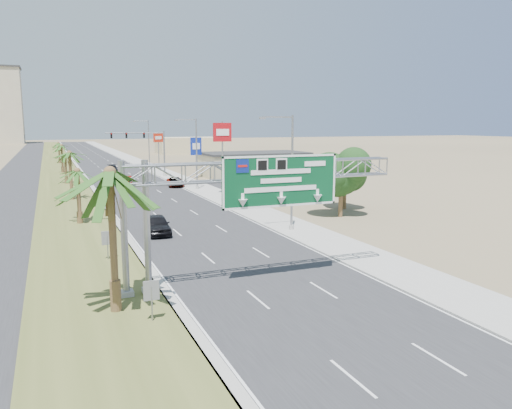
{
  "coord_description": "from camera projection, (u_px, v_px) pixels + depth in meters",
  "views": [
    {
      "loc": [
        -11.83,
        -16.43,
        9.27
      ],
      "look_at": [
        0.16,
        12.46,
        4.2
      ],
      "focal_mm": 35.0,
      "sensor_mm": 36.0,
      "label": 1
    }
  ],
  "objects": [
    {
      "name": "streetlight_near",
      "position": [
        290.0,
        177.0,
        43.01
      ],
      "size": [
        3.27,
        0.44,
        10.0
      ],
      "color": "gray",
      "rests_on": "ground"
    },
    {
      "name": "palm_row_e",
      "position": [
        61.0,
        146.0,
        94.02
      ],
      "size": [
        3.99,
        3.99,
        6.15
      ],
      "color": "brown",
      "rests_on": "ground"
    },
    {
      "name": "oak_near",
      "position": [
        341.0,
        172.0,
        49.6
      ],
      "size": [
        4.5,
        4.5,
        6.8
      ],
      "color": "brown",
      "rests_on": "ground"
    },
    {
      "name": "opposing_road",
      "position": [
        25.0,
        164.0,
        114.78
      ],
      "size": [
        8.0,
        300.0,
        0.02
      ],
      "primitive_type": "cube",
      "color": "#28282B",
      "rests_on": "ground"
    },
    {
      "name": "pole_sign_blue",
      "position": [
        196.0,
        148.0,
        85.14
      ],
      "size": [
        2.02,
        0.72,
        7.19
      ],
      "color": "gray",
      "rests_on": "ground"
    },
    {
      "name": "building_distant_right",
      "position": [
        189.0,
        145.0,
        159.53
      ],
      "size": [
        20.0,
        12.0,
        5.0
      ],
      "primitive_type": "cube",
      "color": "#CFBE8C",
      "rests_on": "ground"
    },
    {
      "name": "palm_row_f",
      "position": [
        59.0,
        143.0,
        116.87
      ],
      "size": [
        3.99,
        3.99,
        5.75
      ],
      "color": "brown",
      "rests_on": "ground"
    },
    {
      "name": "palm_row_b",
      "position": [
        77.0,
        172.0,
        45.73
      ],
      "size": [
        3.99,
        3.99,
        5.95
      ],
      "color": "brown",
      "rests_on": "ground"
    },
    {
      "name": "pole_sign_red_far",
      "position": [
        158.0,
        140.0,
        101.47
      ],
      "size": [
        2.13,
        1.16,
        7.58
      ],
      "color": "gray",
      "rests_on": "ground"
    },
    {
      "name": "car_left_lane",
      "position": [
        157.0,
        225.0,
        42.26
      ],
      "size": [
        2.2,
        4.86,
        1.62
      ],
      "primitive_type": "imported",
      "rotation": [
        0.0,
        0.0,
        -0.06
      ],
      "color": "black",
      "rests_on": "ground"
    },
    {
      "name": "car_right_lane",
      "position": [
        175.0,
        182.0,
        74.29
      ],
      "size": [
        2.81,
        5.13,
        1.36
      ],
      "primitive_type": "imported",
      "rotation": [
        0.0,
        0.0,
        -0.12
      ],
      "color": "gray",
      "rests_on": "ground"
    },
    {
      "name": "ground",
      "position": [
        366.0,
        347.0,
        20.94
      ],
      "size": [
        600.0,
        600.0,
        0.0
      ],
      "primitive_type": "plane",
      "color": "#8C7A59",
      "rests_on": "ground"
    },
    {
      "name": "palm_row_c",
      "position": [
        69.0,
        154.0,
        60.2
      ],
      "size": [
        3.99,
        3.99,
        6.75
      ],
      "color": "brown",
      "rests_on": "ground"
    },
    {
      "name": "sidewalk_right",
      "position": [
        137.0,
        161.0,
        124.43
      ],
      "size": [
        4.0,
        300.0,
        0.1
      ],
      "primitive_type": "cube",
      "color": "#9E9B93",
      "rests_on": "ground"
    },
    {
      "name": "median_signback_a",
      "position": [
        151.0,
        294.0,
        23.23
      ],
      "size": [
        0.75,
        0.08,
        2.08
      ],
      "color": "gray",
      "rests_on": "ground"
    },
    {
      "name": "median_signback_b",
      "position": [
        107.0,
        240.0,
        33.9
      ],
      "size": [
        0.75,
        0.08,
        2.08
      ],
      "color": "gray",
      "rests_on": "ground"
    },
    {
      "name": "oak_far",
      "position": [
        345.0,
        174.0,
        54.49
      ],
      "size": [
        3.5,
        3.5,
        5.6
      ],
      "color": "brown",
      "rests_on": "ground"
    },
    {
      "name": "car_mid_lane",
      "position": [
        127.0,
        181.0,
        75.75
      ],
      "size": [
        1.87,
        4.32,
        1.38
      ],
      "primitive_type": "imported",
      "rotation": [
        0.0,
        0.0,
        -0.1
      ],
      "color": "maroon",
      "rests_on": "ground"
    },
    {
      "name": "pole_sign_red_near",
      "position": [
        222.0,
        137.0,
        64.21
      ],
      "size": [
        2.41,
        0.49,
        9.6
      ],
      "color": "gray",
      "rests_on": "ground"
    },
    {
      "name": "palm_row_d",
      "position": [
        65.0,
        156.0,
        76.8
      ],
      "size": [
        3.99,
        3.99,
        5.45
      ],
      "color": "brown",
      "rests_on": "ground"
    },
    {
      "name": "road",
      "position": [
        102.0,
        162.0,
        121.22
      ],
      "size": [
        12.0,
        300.0,
        0.02
      ],
      "primitive_type": "cube",
      "color": "#28282B",
      "rests_on": "ground"
    },
    {
      "name": "palm_near",
      "position": [
        110.0,
        174.0,
        23.64
      ],
      "size": [
        5.7,
        5.7,
        8.35
      ],
      "color": "brown",
      "rests_on": "ground"
    },
    {
      "name": "streetlight_far",
      "position": [
        148.0,
        146.0,
        103.18
      ],
      "size": [
        3.27,
        0.44,
        10.0
      ],
      "color": "gray",
      "rests_on": "ground"
    },
    {
      "name": "streetlight_mid",
      "position": [
        195.0,
        157.0,
        70.36
      ],
      "size": [
        3.27,
        0.44,
        10.0
      ],
      "color": "gray",
      "rests_on": "ground"
    },
    {
      "name": "store_building",
      "position": [
        254.0,
        165.0,
        89.12
      ],
      "size": [
        18.0,
        10.0,
        4.0
      ],
      "primitive_type": "cube",
      "color": "#CFBE8C",
      "rests_on": "ground"
    },
    {
      "name": "median_grass",
      "position": [
        58.0,
        163.0,
        117.42
      ],
      "size": [
        7.0,
        300.0,
        0.12
      ],
      "primitive_type": "cube",
      "color": "#4D5325",
      "rests_on": "ground"
    },
    {
      "name": "car_far",
      "position": [
        112.0,
        169.0,
        95.27
      ],
      "size": [
        2.37,
        5.12,
        1.45
      ],
      "primitive_type": "imported",
      "rotation": [
        0.0,
        0.0,
        -0.07
      ],
      "color": "black",
      "rests_on": "ground"
    },
    {
      "name": "signal_mast",
      "position": [
        153.0,
        149.0,
        87.73
      ],
      "size": [
        10.28,
        0.71,
        8.0
      ],
      "color": "gray",
      "rests_on": "ground"
    },
    {
      "name": "sign_gantry",
      "position": [
        253.0,
        180.0,
        28.62
      ],
      "size": [
        16.75,
        1.24,
        7.5
      ],
      "color": "gray",
      "rests_on": "ground"
    }
  ]
}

